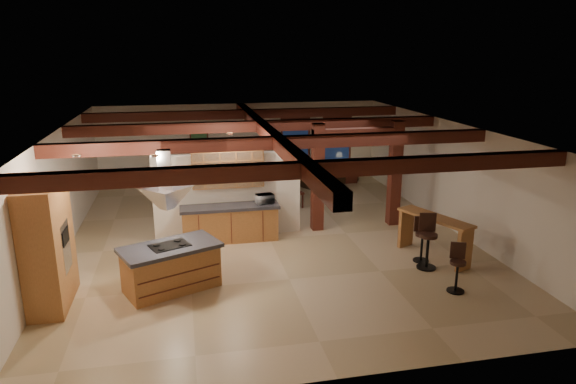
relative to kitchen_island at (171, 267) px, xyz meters
name	(u,v)px	position (x,y,z in m)	size (l,w,h in m)	color
ground	(270,239)	(2.45, 2.42, -0.48)	(12.00, 12.00, 0.00)	tan
room_walls	(269,172)	(2.45, 2.42, 1.30)	(12.00, 12.00, 12.00)	silver
ceiling_beams	(269,133)	(2.45, 2.42, 2.28)	(10.00, 12.00, 0.28)	#421710
timber_posts	(357,164)	(4.95, 2.92, 1.28)	(2.50, 0.30, 2.90)	#421710
partition_wall	(228,195)	(1.45, 2.92, 0.62)	(3.80, 0.18, 2.20)	silver
pantry_cabinet	(48,245)	(-2.22, -0.18, 0.72)	(0.67, 1.60, 2.40)	#A46534
back_counter	(230,223)	(1.45, 2.53, -0.01)	(2.50, 0.66, 0.94)	#A46534
upper_display_cabinet	(228,169)	(1.45, 2.73, 1.37)	(1.80, 0.36, 0.95)	#A46534
range_hood	(167,206)	(0.00, 0.00, 1.30)	(1.10, 1.10, 1.40)	silver
back_windows	(316,140)	(5.25, 8.35, 1.02)	(2.70, 0.07, 1.70)	#421710
framed_art	(199,139)	(0.95, 8.36, 1.22)	(0.65, 0.05, 0.85)	#421710
recessed_cans	(160,147)	(-0.09, 0.49, 2.39)	(3.16, 2.46, 0.03)	silver
kitchen_island	(171,267)	(0.00, 0.00, 0.00)	(2.18, 1.70, 0.96)	#A46534
dining_table	(263,194)	(2.77, 5.45, -0.14)	(1.94, 1.08, 0.68)	#3A190E
sofa	(328,174)	(5.52, 7.64, -0.15)	(2.28, 0.89, 0.67)	black
microwave	(265,199)	(2.35, 2.53, 0.58)	(0.44, 0.30, 0.24)	silver
bar_counter	(434,230)	(6.01, 0.43, 0.20)	(1.18, 1.98, 1.02)	#A46534
side_table	(349,175)	(6.35, 7.67, -0.20)	(0.45, 0.45, 0.56)	#421710
table_lamp	(350,161)	(6.35, 7.67, 0.29)	(0.26, 0.26, 0.30)	black
bar_stool_a	(457,268)	(5.65, -1.27, 0.03)	(0.38, 0.39, 1.01)	black
bar_stool_b	(428,241)	(5.60, -0.07, 0.15)	(0.45, 0.46, 1.24)	black
bar_stool_c	(422,239)	(5.65, 0.32, 0.05)	(0.37, 0.37, 1.05)	black
dining_chairs	(263,185)	(2.77, 5.45, 0.15)	(2.39, 2.39, 1.24)	#421710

